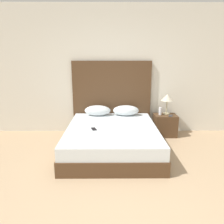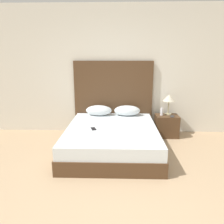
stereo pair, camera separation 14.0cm
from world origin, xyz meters
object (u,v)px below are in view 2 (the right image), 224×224
at_px(phone_on_nightstand, 172,116).
at_px(bed, 112,139).
at_px(nightstand, 166,126).
at_px(table_lamp, 169,98).
at_px(phone_on_bed, 93,129).

bearing_deg(phone_on_nightstand, bed, -152.07).
height_order(bed, phone_on_nightstand, phone_on_nightstand).
bearing_deg(nightstand, table_lamp, 66.69).
bearing_deg(phone_on_bed, table_lamp, 32.09).
distance_m(phone_on_bed, table_lamp, 1.78).
height_order(table_lamp, phone_on_nightstand, table_lamp).
height_order(phone_on_bed, table_lamp, table_lamp).
relative_size(phone_on_bed, nightstand, 0.35).
bearing_deg(table_lamp, nightstand, -113.31).
height_order(nightstand, phone_on_nightstand, phone_on_nightstand).
bearing_deg(table_lamp, phone_on_bed, -147.91).
xyz_separation_m(bed, table_lamp, (1.17, 0.81, 0.59)).
relative_size(nightstand, phone_on_nightstand, 2.83).
xyz_separation_m(bed, phone_on_bed, (-0.31, -0.12, 0.23)).
bearing_deg(phone_on_nightstand, nightstand, 132.39).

